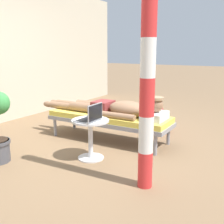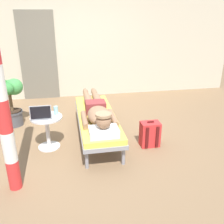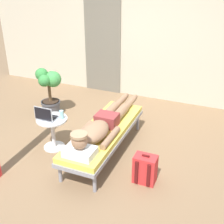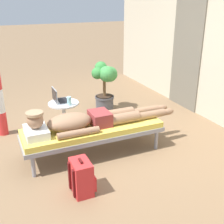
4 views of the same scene
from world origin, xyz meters
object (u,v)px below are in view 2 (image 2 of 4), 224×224
at_px(backpack, 150,134).
at_px(potted_plant, 11,97).
at_px(lounge_chair, 97,119).
at_px(side_table, 47,127).
at_px(person_reclining, 97,111).
at_px(drink_glass, 56,111).
at_px(laptop, 41,115).

bearing_deg(backpack, potted_plant, 151.51).
relative_size(lounge_chair, side_table, 3.74).
bearing_deg(backpack, side_table, 171.54).
bearing_deg(backpack, lounge_chair, 151.37).
distance_m(lounge_chair, potted_plant, 1.69).
xyz_separation_m(side_table, backpack, (1.58, -0.24, -0.16)).
distance_m(person_reclining, potted_plant, 1.72).
height_order(lounge_chair, backpack, backpack).
bearing_deg(potted_plant, person_reclining, -31.16).
relative_size(drink_glass, backpack, 0.33).
height_order(person_reclining, laptop, laptop).
xyz_separation_m(laptop, backpack, (1.64, -0.18, -0.39)).
distance_m(side_table, laptop, 0.24).
height_order(backpack, potted_plant, potted_plant).
distance_m(backpack, potted_plant, 2.60).
relative_size(person_reclining, potted_plant, 2.33).
height_order(lounge_chair, side_table, side_table).
xyz_separation_m(side_table, potted_plant, (-0.68, 0.99, 0.19)).
relative_size(laptop, backpack, 0.73).
xyz_separation_m(drink_glass, potted_plant, (-0.83, 0.94, -0.05)).
xyz_separation_m(lounge_chair, drink_glass, (-0.64, -0.14, 0.25)).
xyz_separation_m(drink_glass, backpack, (1.43, -0.29, -0.40)).
relative_size(lounge_chair, backpack, 4.62).
bearing_deg(laptop, drink_glass, 26.52).
xyz_separation_m(backpack, potted_plant, (-2.26, 1.23, 0.35)).
height_order(lounge_chair, potted_plant, potted_plant).
distance_m(side_table, backpack, 1.61).
height_order(laptop, backpack, laptop).
bearing_deg(drink_glass, side_table, -160.36).
distance_m(person_reclining, laptop, 0.87).
distance_m(laptop, backpack, 1.70).
xyz_separation_m(person_reclining, drink_glass, (-0.64, -0.05, 0.07)).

